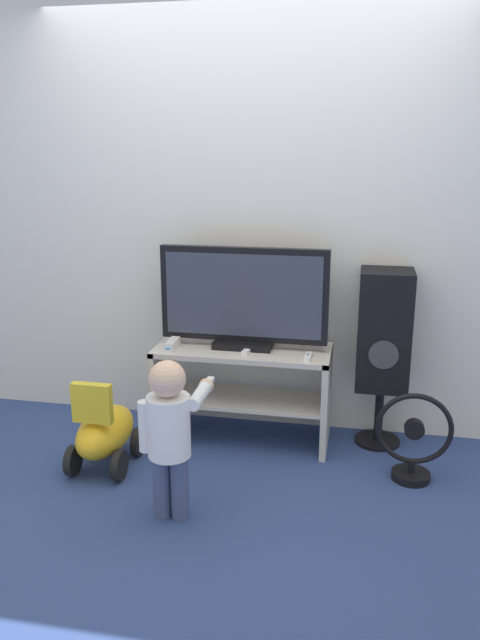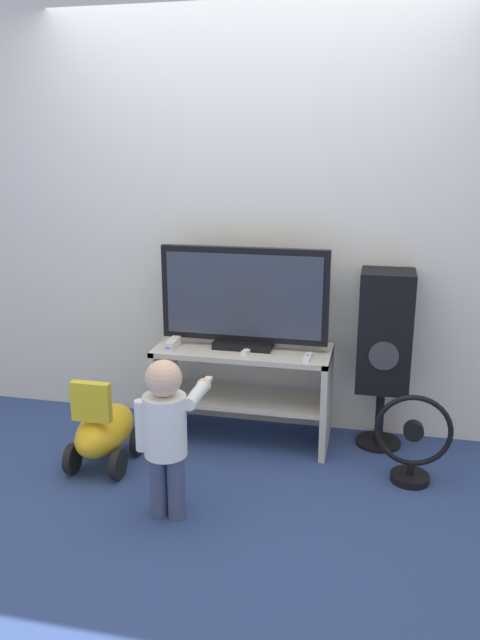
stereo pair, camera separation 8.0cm
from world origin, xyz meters
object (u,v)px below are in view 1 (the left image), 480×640
object	(u,v)px
floor_fan	(413,441)
remote_secondary	(247,350)
remote_primary	(308,357)
child	(170,427)
ride_on_toy	(105,432)
speaker_tower	(384,334)
game_console	(172,344)
television	(244,299)

from	to	relation	value
floor_fan	remote_secondary	bearing A→B (deg)	166.18
remote_primary	child	bearing A→B (deg)	-126.32
ride_on_toy	floor_fan	bearing A→B (deg)	6.24
speaker_tower	floor_fan	bearing A→B (deg)	-67.29
game_console	remote_primary	distance (m)	0.79
television	speaker_tower	xyz separation A→B (m)	(0.80, 0.08, -0.19)
child	floor_fan	size ratio (longest dim) A/B	1.61
television	game_console	size ratio (longest dim) A/B	5.88
television	game_console	distance (m)	0.49
television	speaker_tower	distance (m)	0.83
remote_primary	child	xyz separation A→B (m)	(-0.56, -0.76, -0.12)
floor_fan	speaker_tower	bearing A→B (deg)	112.71
remote_primary	remote_secondary	world-z (taller)	same
television	speaker_tower	size ratio (longest dim) A/B	0.93
game_console	speaker_tower	bearing A→B (deg)	9.62
remote_secondary	speaker_tower	xyz separation A→B (m)	(0.76, 0.18, 0.09)
remote_primary	ride_on_toy	bearing A→B (deg)	-161.16
speaker_tower	ride_on_toy	bearing A→B (deg)	-158.38
remote_secondary	child	size ratio (longest dim) A/B	0.17
child	speaker_tower	size ratio (longest dim) A/B	0.75
remote_primary	child	world-z (taller)	child
game_console	speaker_tower	size ratio (longest dim) A/B	0.16
game_console	floor_fan	xyz separation A→B (m)	(1.37, -0.20, -0.38)
television	ride_on_toy	bearing A→B (deg)	-143.34
remote_primary	remote_secondary	size ratio (longest dim) A/B	0.98
television	game_console	bearing A→B (deg)	-163.10
floor_fan	ride_on_toy	world-z (taller)	ride_on_toy
television	speaker_tower	world-z (taller)	television
game_console	remote_primary	xyz separation A→B (m)	(0.79, -0.02, -0.02)
child	ride_on_toy	bearing A→B (deg)	141.93
game_console	remote_secondary	distance (m)	0.44
remote_secondary	ride_on_toy	bearing A→B (deg)	-150.33
game_console	ride_on_toy	distance (m)	0.62
remote_secondary	ride_on_toy	distance (m)	0.91
remote_secondary	floor_fan	bearing A→B (deg)	-13.82
speaker_tower	ride_on_toy	world-z (taller)	speaker_tower
television	ride_on_toy	distance (m)	1.08
child	speaker_tower	world-z (taller)	speaker_tower
floor_fan	ride_on_toy	bearing A→B (deg)	-173.76
child	floor_fan	distance (m)	1.30
remote_secondary	floor_fan	world-z (taller)	remote_secondary
child	ride_on_toy	size ratio (longest dim) A/B	1.47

